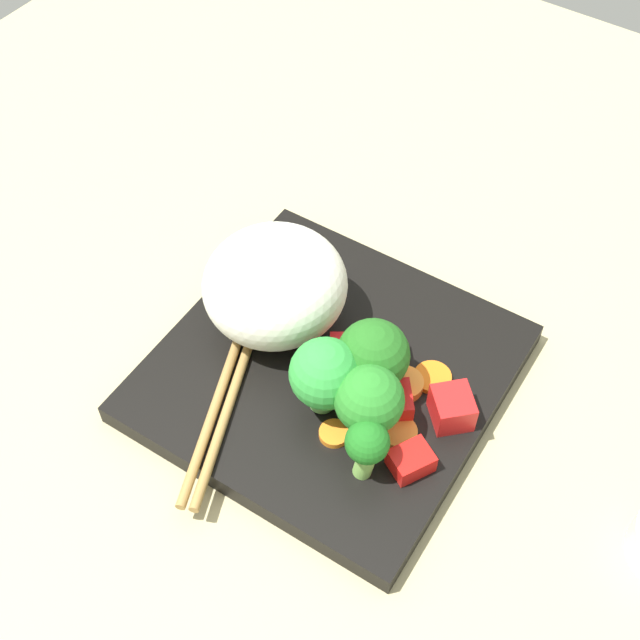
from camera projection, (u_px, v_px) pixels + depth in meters
ground_plane at (328, 387)px, 63.48cm from camera, size 110.00×110.00×2.00cm
square_plate at (329, 373)px, 62.01cm from camera, size 23.89×23.89×1.75cm
rice_mound at (275, 286)px, 60.70cm from camera, size 14.38×14.32×8.08cm
broccoli_floret_0 at (369, 400)px, 54.85cm from camera, size 4.61×4.61×6.34cm
broccoli_floret_1 at (374, 355)px, 57.10cm from camera, size 4.98×4.98×6.55cm
broccoli_floret_2 at (367, 445)px, 53.63cm from camera, size 2.90×2.90×5.05cm
broccoli_floret_3 at (325, 375)px, 56.20cm from camera, size 4.88×4.88×6.55cm
carrot_slice_0 at (432, 377)px, 60.45cm from camera, size 3.61×3.61×0.42cm
carrot_slice_1 at (399, 432)px, 57.66cm from camera, size 3.55×3.55×0.46cm
carrot_slice_2 at (334, 433)px, 57.57cm from camera, size 2.25×2.25×0.49cm
carrot_slice_3 at (404, 384)px, 59.86cm from camera, size 3.37×3.37×0.80cm
pepper_chunk_0 at (390, 402)px, 58.37cm from camera, size 3.91×3.94×1.79cm
pepper_chunk_1 at (452, 408)px, 57.72cm from camera, size 3.84×3.84×2.37cm
pepper_chunk_2 at (347, 353)px, 60.78cm from camera, size 3.17×3.22×2.06cm
pepper_chunk_3 at (411, 461)px, 55.69cm from camera, size 3.40×3.18×1.55cm
pepper_chunk_4 at (388, 355)px, 60.43cm from camera, size 3.29×3.19×2.39cm
chopstick_pair at (239, 356)px, 61.42cm from camera, size 23.22×10.52×0.69cm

